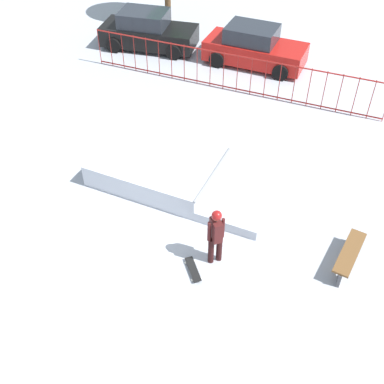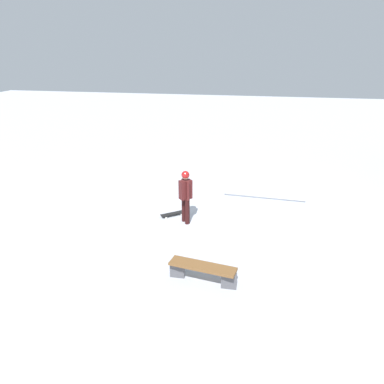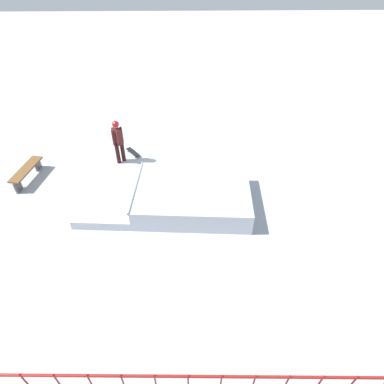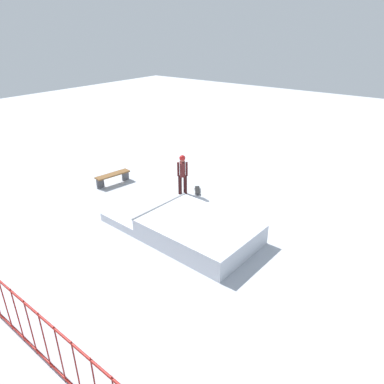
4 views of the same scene
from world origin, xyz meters
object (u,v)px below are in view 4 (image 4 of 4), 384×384
at_px(skateboard, 197,190).
at_px(skate_ramp, 188,228).
at_px(skater, 182,172).
at_px(park_bench, 113,176).

bearing_deg(skateboard, skate_ramp, -6.67).
bearing_deg(skater, park_bench, -111.73).
xyz_separation_m(skate_ramp, skateboard, (1.84, -3.02, -0.24)).
bearing_deg(skateboard, park_bench, -103.62).
bearing_deg(park_bench, skater, -161.27).
bearing_deg(skate_ramp, park_bench, -11.34).
bearing_deg(skate_ramp, skater, -44.75).
height_order(skate_ramp, skater, skater).
relative_size(skate_ramp, skateboard, 7.36).
height_order(skate_ramp, skateboard, skate_ramp).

